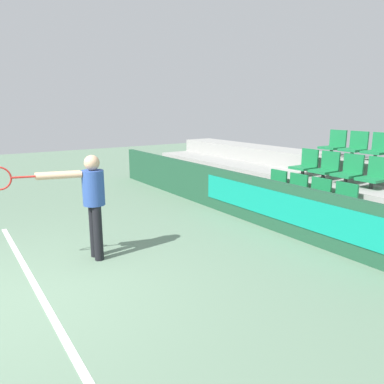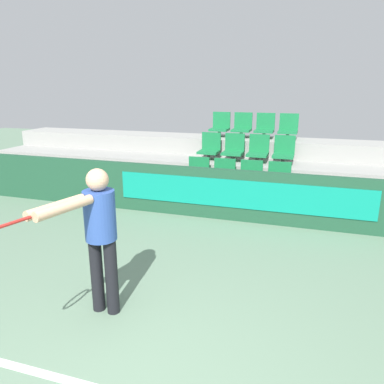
{
  "view_description": "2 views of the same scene",
  "coord_description": "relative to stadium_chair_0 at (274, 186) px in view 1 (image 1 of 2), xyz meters",
  "views": [
    {
      "loc": [
        4.49,
        -0.5,
        2.2
      ],
      "look_at": [
        -0.26,
        2.68,
        0.89
      ],
      "focal_mm": 35.0,
      "sensor_mm": 36.0,
      "label": 1
    },
    {
      "loc": [
        1.29,
        -1.8,
        2.31
      ],
      "look_at": [
        -0.17,
        2.78,
        0.92
      ],
      "focal_mm": 35.0,
      "sensor_mm": 36.0,
      "label": 2
    }
  ],
  "objects": [
    {
      "name": "ground_plane",
      "position": [
        0.78,
        -5.04,
        -0.62
      ],
      "size": [
        30.0,
        30.0,
        0.0
      ],
      "primitive_type": "plane",
      "color": "slate"
    },
    {
      "name": "court_baseline",
      "position": [
        0.78,
        -4.78,
        -0.61
      ],
      "size": [
        5.73,
        0.08,
        0.01
      ],
      "color": "white",
      "rests_on": "ground"
    },
    {
      "name": "barrier_wall",
      "position": [
        0.79,
        -0.67,
        -0.16
      ],
      "size": [
        12.46,
        0.14,
        0.9
      ],
      "color": "#1E4C33",
      "rests_on": "ground"
    },
    {
      "name": "bleacher_tier_front",
      "position": [
        0.78,
        -0.12,
        -0.43
      ],
      "size": [
        12.06,
        0.93,
        0.38
      ],
      "color": "#9E9E99",
      "rests_on": "ground"
    },
    {
      "name": "bleacher_tier_middle",
      "position": [
        0.78,
        0.81,
        -0.24
      ],
      "size": [
        12.06,
        0.93,
        0.75
      ],
      "color": "#9E9E99",
      "rests_on": "ground"
    },
    {
      "name": "bleacher_tier_back",
      "position": [
        0.78,
        1.74,
        -0.05
      ],
      "size": [
        12.06,
        0.93,
        1.13
      ],
      "color": "#9E9E99",
      "rests_on": "ground"
    },
    {
      "name": "stadium_chair_0",
      "position": [
        0.0,
        0.0,
        0.0
      ],
      "size": [
        0.42,
        0.46,
        0.56
      ],
      "color": "#333333",
      "rests_on": "bleacher_tier_front"
    },
    {
      "name": "stadium_chair_1",
      "position": [
        0.52,
        0.0,
        0.0
      ],
      "size": [
        0.42,
        0.46,
        0.56
      ],
      "color": "#333333",
      "rests_on": "bleacher_tier_front"
    },
    {
      "name": "stadium_chair_2",
      "position": [
        1.04,
        0.0,
        0.0
      ],
      "size": [
        0.42,
        0.46,
        0.56
      ],
      "color": "#333333",
      "rests_on": "bleacher_tier_front"
    },
    {
      "name": "stadium_chair_3",
      "position": [
        1.57,
        0.0,
        0.0
      ],
      "size": [
        0.42,
        0.46,
        0.56
      ],
      "color": "#333333",
      "rests_on": "bleacher_tier_front"
    },
    {
      "name": "stadium_chair_4",
      "position": [
        0.0,
        0.93,
        0.38
      ],
      "size": [
        0.42,
        0.46,
        0.56
      ],
      "color": "#333333",
      "rests_on": "bleacher_tier_middle"
    },
    {
      "name": "stadium_chair_5",
      "position": [
        0.52,
        0.93,
        0.38
      ],
      "size": [
        0.42,
        0.46,
        0.56
      ],
      "color": "#333333",
      "rests_on": "bleacher_tier_middle"
    },
    {
      "name": "stadium_chair_6",
      "position": [
        1.04,
        0.93,
        0.38
      ],
      "size": [
        0.42,
        0.46,
        0.56
      ],
      "color": "#333333",
      "rests_on": "bleacher_tier_middle"
    },
    {
      "name": "stadium_chair_7",
      "position": [
        1.57,
        0.93,
        0.38
      ],
      "size": [
        0.42,
        0.46,
        0.56
      ],
      "color": "#333333",
      "rests_on": "bleacher_tier_middle"
    },
    {
      "name": "stadium_chair_8",
      "position": [
        0.0,
        1.86,
        0.75
      ],
      "size": [
        0.42,
        0.46,
        0.56
      ],
      "color": "#333333",
      "rests_on": "bleacher_tier_back"
    },
    {
      "name": "stadium_chair_9",
      "position": [
        0.52,
        1.86,
        0.75
      ],
      "size": [
        0.42,
        0.46,
        0.56
      ],
      "color": "#333333",
      "rests_on": "bleacher_tier_back"
    },
    {
      "name": "stadium_chair_10",
      "position": [
        1.04,
        1.86,
        0.75
      ],
      "size": [
        0.42,
        0.46,
        0.56
      ],
      "color": "#333333",
      "rests_on": "bleacher_tier_back"
    },
    {
      "name": "tennis_player",
      "position": [
        0.14,
        -3.89,
        0.33
      ],
      "size": [
        0.5,
        1.48,
        1.54
      ],
      "rotation": [
        0.0,
        0.0,
        -0.25
      ],
      "color": "black",
      "rests_on": "ground"
    }
  ]
}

